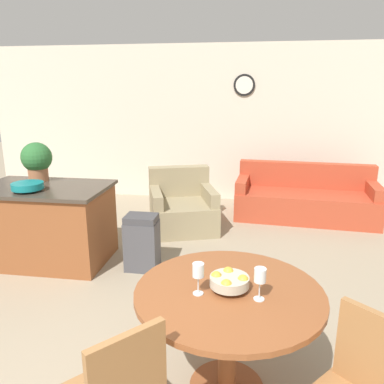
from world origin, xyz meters
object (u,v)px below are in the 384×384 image
object	(u,v)px
dining_table	(228,314)
wine_glass_left	(198,272)
teal_bowl	(28,186)
potted_plant	(37,160)
couch	(305,200)
fruit_bowl	(229,281)
wine_glass_right	(260,277)
kitchen_island	(46,224)
trash_bin	(142,243)
armchair	(182,208)

from	to	relation	value
dining_table	wine_glass_left	xyz separation A→B (m)	(-0.18, -0.07, 0.31)
dining_table	teal_bowl	xyz separation A→B (m)	(-2.22, 1.48, 0.37)
potted_plant	teal_bowl	bearing A→B (deg)	-72.90
couch	potted_plant	bearing A→B (deg)	-147.45
dining_table	fruit_bowl	bearing A→B (deg)	176.13
wine_glass_right	wine_glass_left	bearing A→B (deg)	178.51
dining_table	wine_glass_right	bearing A→B (deg)	-24.49
dining_table	potted_plant	distance (m)	3.11
teal_bowl	fruit_bowl	bearing A→B (deg)	-33.69
fruit_bowl	teal_bowl	bearing A→B (deg)	146.31
potted_plant	couch	size ratio (longest dim) A/B	0.21
fruit_bowl	wine_glass_right	distance (m)	0.21
kitchen_island	teal_bowl	xyz separation A→B (m)	(-0.04, -0.21, 0.50)
wine_glass_left	teal_bowl	world-z (taller)	teal_bowl
wine_glass_right	trash_bin	xyz separation A→B (m)	(-1.21, 1.71, -0.58)
kitchen_island	potted_plant	xyz separation A→B (m)	(-0.18, 0.25, 0.69)
dining_table	teal_bowl	distance (m)	2.69
couch	armchair	bearing A→B (deg)	-153.67
fruit_bowl	kitchen_island	bearing A→B (deg)	142.15
potted_plant	kitchen_island	bearing A→B (deg)	-53.36
wine_glass_left	kitchen_island	xyz separation A→B (m)	(-1.99, 1.76, -0.44)
teal_bowl	couch	bearing A→B (deg)	34.84
wine_glass_right	teal_bowl	world-z (taller)	teal_bowl
kitchen_island	armchair	world-z (taller)	kitchen_island
dining_table	couch	bearing A→B (deg)	75.17
kitchen_island	trash_bin	xyz separation A→B (m)	(1.14, -0.06, -0.14)
potted_plant	armchair	distance (m)	2.05
wine_glass_left	dining_table	bearing A→B (deg)	21.51
dining_table	wine_glass_left	world-z (taller)	wine_glass_left
dining_table	wine_glass_right	distance (m)	0.37
wine_glass_left	potted_plant	bearing A→B (deg)	137.31
kitchen_island	potted_plant	size ratio (longest dim) A/B	3.14
teal_bowl	dining_table	bearing A→B (deg)	-33.67
wine_glass_right	kitchen_island	distance (m)	2.98
wine_glass_left	potted_plant	size ratio (longest dim) A/B	0.43
dining_table	fruit_bowl	distance (m)	0.23
fruit_bowl	couch	xyz separation A→B (m)	(0.98, 3.71, -0.52)
fruit_bowl	trash_bin	world-z (taller)	fruit_bowl
wine_glass_left	couch	size ratio (longest dim) A/B	0.09
wine_glass_left	armchair	xyz separation A→B (m)	(-0.64, 3.06, -0.60)
dining_table	trash_bin	world-z (taller)	dining_table
kitchen_island	wine_glass_left	bearing A→B (deg)	-41.45
fruit_bowl	kitchen_island	distance (m)	2.78
wine_glass_left	kitchen_island	size ratio (longest dim) A/B	0.14
couch	kitchen_island	bearing A→B (deg)	-142.77
couch	dining_table	bearing A→B (deg)	-100.17
wine_glass_right	potted_plant	xyz separation A→B (m)	(-2.54, 2.02, 0.25)
teal_bowl	kitchen_island	bearing A→B (deg)	78.41
kitchen_island	trash_bin	bearing A→B (deg)	-2.85
wine_glass_left	couch	distance (m)	4.00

